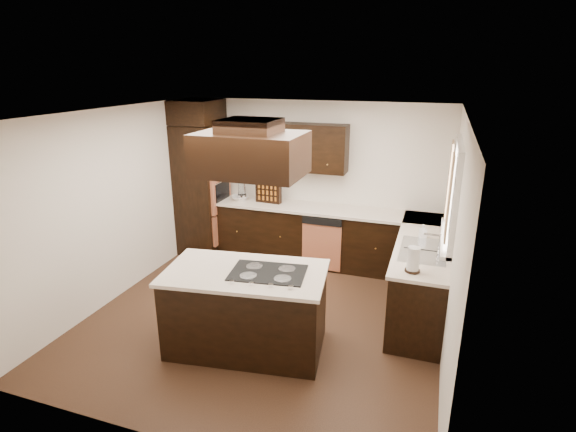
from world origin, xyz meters
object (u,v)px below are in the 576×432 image
at_px(island, 246,311).
at_px(range_hood, 251,154).
at_px(oven_column, 202,189).
at_px(spice_rack, 269,192).

distance_m(island, range_hood, 1.72).
height_order(oven_column, spice_rack, oven_column).
xyz_separation_m(oven_column, island, (1.82, -2.35, -0.62)).
relative_size(island, spice_rack, 4.01).
relative_size(oven_column, spice_rack, 5.15).
bearing_deg(oven_column, spice_rack, 4.91).
xyz_separation_m(range_hood, spice_rack, (-0.74, 2.35, -1.07)).
height_order(range_hood, spice_rack, range_hood).
bearing_deg(spice_rack, range_hood, -68.30).
distance_m(range_hood, spice_rack, 2.69).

